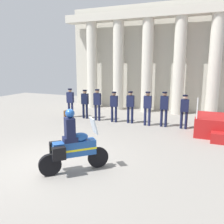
{
  "coord_description": "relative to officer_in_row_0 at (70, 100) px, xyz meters",
  "views": [
    {
      "loc": [
        4.7,
        -5.93,
        3.18
      ],
      "look_at": [
        0.92,
        2.84,
        1.22
      ],
      "focal_mm": 38.86,
      "sensor_mm": 36.0,
      "label": 1
    }
  ],
  "objects": [
    {
      "name": "officer_in_row_0",
      "position": [
        0.0,
        0.0,
        0.0
      ],
      "size": [
        0.39,
        0.24,
        1.69
      ],
      "rotation": [
        0.0,
        0.0,
        3.21
      ],
      "color": "#191E42",
      "rests_on": "ground_plane"
    },
    {
      "name": "motorcycle_with_rider",
      "position": [
        4.05,
        -6.17,
        -0.2
      ],
      "size": [
        1.54,
        1.58,
        1.9
      ],
      "rotation": [
        0.0,
        0.0,
        0.8
      ],
      "color": "black",
      "rests_on": "ground_plane"
    },
    {
      "name": "officer_in_row_1",
      "position": [
        0.94,
        0.06,
        -0.02
      ],
      "size": [
        0.39,
        0.24,
        1.65
      ],
      "rotation": [
        0.0,
        0.0,
        3.21
      ],
      "color": "black",
      "rests_on": "ground_plane"
    },
    {
      "name": "briefcase_on_ground",
      "position": [
        -0.39,
        0.08,
        -0.82
      ],
      "size": [
        0.1,
        0.32,
        0.36
      ],
      "primitive_type": "cube",
      "color": "brown",
      "rests_on": "ground_plane"
    },
    {
      "name": "ground_plane",
      "position": [
        3.05,
        -5.92,
        -1.0
      ],
      "size": [
        28.0,
        28.0,
        0.0
      ],
      "primitive_type": "plane",
      "color": "gray"
    },
    {
      "name": "officer_in_row_7",
      "position": [
        6.44,
        0.02,
        -0.02
      ],
      "size": [
        0.39,
        0.24,
        1.66
      ],
      "rotation": [
        0.0,
        0.0,
        3.21
      ],
      "color": "#141938",
      "rests_on": "ground_plane"
    },
    {
      "name": "colonnade_backdrop",
      "position": [
        3.61,
        3.95,
        2.59
      ],
      "size": [
        11.49,
        1.56,
        6.91
      ],
      "color": "beige",
      "rests_on": "ground_plane"
    },
    {
      "name": "officer_in_row_3",
      "position": [
        2.8,
        -0.08,
        -0.03
      ],
      "size": [
        0.39,
        0.24,
        1.65
      ],
      "rotation": [
        0.0,
        0.0,
        3.21
      ],
      "color": "#141938",
      "rests_on": "ground_plane"
    },
    {
      "name": "officer_in_row_2",
      "position": [
        1.82,
        -0.11,
        0.03
      ],
      "size": [
        0.39,
        0.24,
        1.74
      ],
      "rotation": [
        0.0,
        0.0,
        3.21
      ],
      "color": "#141938",
      "rests_on": "ground_plane"
    },
    {
      "name": "officer_in_row_5",
      "position": [
        4.65,
        -0.09,
        0.03
      ],
      "size": [
        0.39,
        0.24,
        1.74
      ],
      "rotation": [
        0.0,
        0.0,
        3.21
      ],
      "color": "#191E42",
      "rests_on": "ground_plane"
    },
    {
      "name": "officer_in_row_6",
      "position": [
        5.46,
        0.01,
        0.04
      ],
      "size": [
        0.39,
        0.24,
        1.76
      ],
      "rotation": [
        0.0,
        0.0,
        3.21
      ],
      "color": "#141938",
      "rests_on": "ground_plane"
    },
    {
      "name": "officer_in_row_4",
      "position": [
        3.68,
        0.05,
        0.0
      ],
      "size": [
        0.39,
        0.24,
        1.69
      ],
      "rotation": [
        0.0,
        0.0,
        3.21
      ],
      "color": "#141938",
      "rests_on": "ground_plane"
    }
  ]
}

